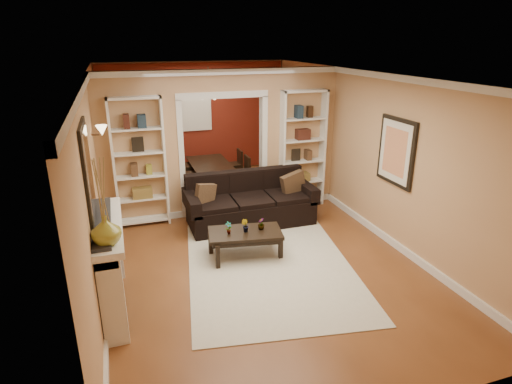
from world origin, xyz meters
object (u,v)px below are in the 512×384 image
object	(u,v)px
sofa	(250,200)
dining_table	(212,175)
coffee_table	(245,244)
bookshelf_left	(140,163)
bookshelf_right	(302,150)
fireplace	(113,266)

from	to	relation	value
sofa	dining_table	size ratio (longest dim) A/B	1.49
coffee_table	bookshelf_left	xyz separation A→B (m)	(-1.38, 1.77, 0.94)
coffee_table	dining_table	distance (m)	3.45
sofa	coffee_table	size ratio (longest dim) A/B	2.10
bookshelf_right	fireplace	size ratio (longest dim) A/B	1.35
coffee_table	dining_table	xyz separation A→B (m)	(0.26, 3.44, 0.06)
bookshelf_right	coffee_table	bearing A→B (deg)	-134.10
coffee_table	dining_table	bearing A→B (deg)	95.30
sofa	bookshelf_right	world-z (taller)	bookshelf_right
bookshelf_left	fireplace	distance (m)	2.65
coffee_table	bookshelf_right	size ratio (longest dim) A/B	0.48
bookshelf_right	dining_table	world-z (taller)	bookshelf_right
fireplace	sofa	bearing A→B (deg)	39.25
coffee_table	bookshelf_left	distance (m)	2.44
sofa	coffee_table	bearing A→B (deg)	-111.26
bookshelf_right	fireplace	world-z (taller)	bookshelf_right
bookshelf_left	bookshelf_right	distance (m)	3.10
bookshelf_left	bookshelf_right	bearing A→B (deg)	0.00
bookshelf_right	fireplace	xyz separation A→B (m)	(-3.64, -2.53, -0.57)
bookshelf_left	bookshelf_right	xyz separation A→B (m)	(3.10, 0.00, 0.00)
coffee_table	bookshelf_right	xyz separation A→B (m)	(1.72, 1.77, 0.94)
sofa	fireplace	size ratio (longest dim) A/B	1.37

